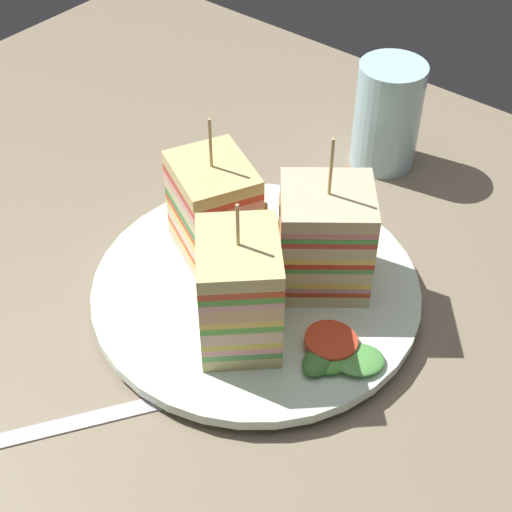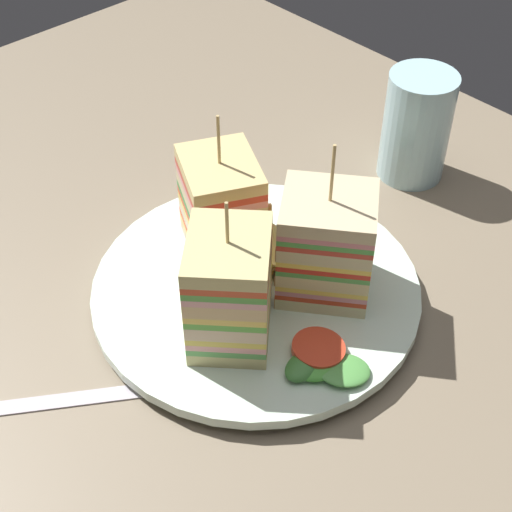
{
  "view_description": "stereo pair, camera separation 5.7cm",
  "coord_description": "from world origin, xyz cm",
  "px_view_note": "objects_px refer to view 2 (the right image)",
  "views": [
    {
      "loc": [
        26.06,
        -32.09,
        43.45
      ],
      "look_at": [
        0.0,
        0.0,
        4.61
      ],
      "focal_mm": 53.62,
      "sensor_mm": 36.0,
      "label": 1
    },
    {
      "loc": [
        30.2,
        -28.23,
        43.45
      ],
      "look_at": [
        0.0,
        0.0,
        4.61
      ],
      "focal_mm": 53.62,
      "sensor_mm": 36.0,
      "label": 2
    }
  ],
  "objects_px": {
    "sandwich_wedge_2": "(221,207)",
    "drinking_glass": "(415,133)",
    "sandwich_wedge_1": "(326,245)",
    "plate": "(256,290)",
    "chip_pile": "(264,250)",
    "sandwich_wedge_0": "(229,289)"
  },
  "relations": [
    {
      "from": "sandwich_wedge_1",
      "to": "chip_pile",
      "type": "relative_size",
      "value": 1.72
    },
    {
      "from": "sandwich_wedge_1",
      "to": "sandwich_wedge_2",
      "type": "distance_m",
      "value": 0.09
    },
    {
      "from": "sandwich_wedge_0",
      "to": "drinking_glass",
      "type": "distance_m",
      "value": 0.27
    },
    {
      "from": "sandwich_wedge_2",
      "to": "drinking_glass",
      "type": "relative_size",
      "value": 1.22
    },
    {
      "from": "sandwich_wedge_2",
      "to": "chip_pile",
      "type": "height_order",
      "value": "sandwich_wedge_2"
    },
    {
      "from": "sandwich_wedge_2",
      "to": "chip_pile",
      "type": "distance_m",
      "value": 0.05
    },
    {
      "from": "sandwich_wedge_1",
      "to": "chip_pile",
      "type": "bearing_deg",
      "value": -18.96
    },
    {
      "from": "sandwich_wedge_0",
      "to": "chip_pile",
      "type": "xyz_separation_m",
      "value": [
        -0.03,
        0.07,
        -0.03
      ]
    },
    {
      "from": "sandwich_wedge_1",
      "to": "drinking_glass",
      "type": "height_order",
      "value": "sandwich_wedge_1"
    },
    {
      "from": "sandwich_wedge_2",
      "to": "plate",
      "type": "bearing_deg",
      "value": 15.17
    },
    {
      "from": "plate",
      "to": "chip_pile",
      "type": "distance_m",
      "value": 0.03
    },
    {
      "from": "drinking_glass",
      "to": "plate",
      "type": "bearing_deg",
      "value": -84.19
    },
    {
      "from": "sandwich_wedge_0",
      "to": "sandwich_wedge_2",
      "type": "xyz_separation_m",
      "value": [
        -0.07,
        0.06,
        -0.0
      ]
    },
    {
      "from": "plate",
      "to": "drinking_glass",
      "type": "bearing_deg",
      "value": 95.81
    },
    {
      "from": "sandwich_wedge_1",
      "to": "chip_pile",
      "type": "distance_m",
      "value": 0.06
    },
    {
      "from": "plate",
      "to": "drinking_glass",
      "type": "relative_size",
      "value": 2.49
    },
    {
      "from": "sandwich_wedge_1",
      "to": "sandwich_wedge_2",
      "type": "xyz_separation_m",
      "value": [
        -0.09,
        -0.03,
        -0.0
      ]
    },
    {
      "from": "plate",
      "to": "chip_pile",
      "type": "relative_size",
      "value": 3.34
    },
    {
      "from": "sandwich_wedge_1",
      "to": "sandwich_wedge_2",
      "type": "relative_size",
      "value": 1.05
    },
    {
      "from": "plate",
      "to": "drinking_glass",
      "type": "xyz_separation_m",
      "value": [
        -0.02,
        0.22,
        0.03
      ]
    },
    {
      "from": "sandwich_wedge_0",
      "to": "drinking_glass",
      "type": "relative_size",
      "value": 1.19
    },
    {
      "from": "sandwich_wedge_1",
      "to": "plate",
      "type": "bearing_deg",
      "value": 7.88
    }
  ]
}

